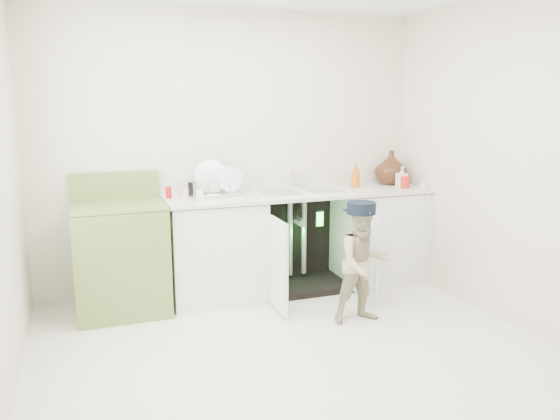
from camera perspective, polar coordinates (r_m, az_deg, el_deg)
The scene contains 5 objects.
ground at distance 3.91m, azimuth 1.25°, elevation -14.52°, with size 3.50×3.50×0.00m, color beige.
room_shell at distance 3.55m, azimuth 1.34°, elevation 3.97°, with size 6.00×5.50×1.26m.
counter_run at distance 5.01m, azimuth 2.49°, elevation -2.87°, with size 2.44×1.02×1.23m.
avocado_stove at distance 4.64m, azimuth -16.29°, elevation -4.67°, with size 0.72×0.65×1.12m.
repair_worker at distance 4.28m, azimuth 8.73°, elevation -5.39°, with size 0.46×0.73×0.95m.
Camera 1 is at (-1.27, -3.28, 1.71)m, focal length 35.00 mm.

